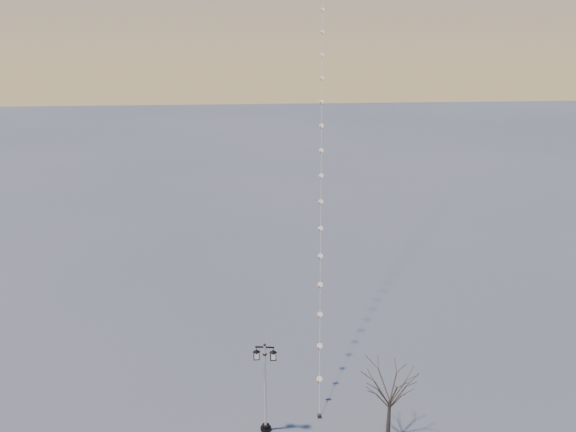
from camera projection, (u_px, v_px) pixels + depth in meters
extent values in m
cylinder|color=black|center=(266.00, 428.00, 33.15)|extent=(0.59, 0.59, 0.17)
cylinder|color=black|center=(266.00, 426.00, 33.10)|extent=(0.42, 0.42, 0.15)
cylinder|color=beige|center=(265.00, 386.00, 32.34)|extent=(0.14, 0.14, 4.97)
cylinder|color=black|center=(265.00, 354.00, 31.77)|extent=(0.21, 0.21, 0.06)
cube|color=black|center=(265.00, 347.00, 31.65)|extent=(1.00, 0.21, 0.06)
sphere|color=black|center=(265.00, 345.00, 31.61)|extent=(0.15, 0.15, 0.15)
pyramid|color=black|center=(256.00, 350.00, 31.72)|extent=(0.47, 0.47, 0.15)
cube|color=beige|center=(256.00, 355.00, 31.82)|extent=(0.27, 0.27, 0.36)
cube|color=black|center=(257.00, 358.00, 31.88)|extent=(0.32, 0.32, 0.04)
pyramid|color=black|center=(273.00, 350.00, 31.67)|extent=(0.47, 0.47, 0.15)
cube|color=beige|center=(273.00, 356.00, 31.76)|extent=(0.27, 0.27, 0.36)
cube|color=black|center=(273.00, 359.00, 31.82)|extent=(0.32, 0.32, 0.04)
cone|color=#403325|center=(389.00, 417.00, 32.47)|extent=(0.26, 0.26, 2.19)
cylinder|color=#38241B|center=(319.00, 416.00, 34.19)|extent=(0.22, 0.22, 0.22)
cylinder|color=black|center=(319.00, 415.00, 34.18)|extent=(0.03, 0.03, 0.28)
cone|color=#E8431C|center=(323.00, 17.00, 48.08)|extent=(0.09, 0.09, 0.31)
cylinder|color=white|center=(319.00, 407.00, 34.03)|extent=(0.02, 0.02, 0.90)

